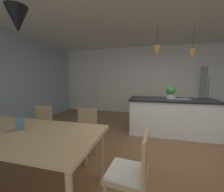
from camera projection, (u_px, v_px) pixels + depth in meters
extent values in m
cube|color=brown|center=(171.00, 156.00, 2.58)|extent=(10.00, 8.40, 0.04)
cube|color=white|center=(159.00, 81.00, 5.56)|extent=(10.00, 0.12, 2.70)
cube|color=tan|center=(17.00, 132.00, 1.70)|extent=(2.08, 0.98, 0.04)
cylinder|color=tan|center=(102.00, 154.00, 1.90)|extent=(0.06, 0.06, 0.74)
cube|color=tan|center=(127.00, 174.00, 1.40)|extent=(0.43, 0.43, 0.04)
cube|color=white|center=(127.00, 171.00, 1.40)|extent=(0.39, 0.39, 0.03)
cube|color=tan|center=(145.00, 156.00, 1.31)|extent=(0.06, 0.38, 0.42)
cylinder|color=tan|center=(116.00, 179.00, 1.64)|extent=(0.04, 0.04, 0.41)
cylinder|color=tan|center=(145.00, 187.00, 1.53)|extent=(0.04, 0.04, 0.41)
cube|color=tan|center=(37.00, 130.00, 2.63)|extent=(0.42, 0.42, 0.04)
cube|color=white|center=(37.00, 129.00, 2.62)|extent=(0.38, 0.38, 0.03)
cube|color=tan|center=(44.00, 116.00, 2.77)|extent=(0.38, 0.05, 0.42)
cylinder|color=tan|center=(38.00, 147.00, 2.44)|extent=(0.04, 0.04, 0.41)
cylinder|color=tan|center=(23.00, 144.00, 2.54)|extent=(0.04, 0.04, 0.41)
cylinder|color=tan|center=(52.00, 139.00, 2.76)|extent=(0.04, 0.04, 0.41)
cylinder|color=tan|center=(38.00, 137.00, 2.86)|extent=(0.04, 0.04, 0.41)
cube|color=tan|center=(82.00, 135.00, 2.40)|extent=(0.44, 0.44, 0.04)
cube|color=white|center=(82.00, 133.00, 2.39)|extent=(0.39, 0.39, 0.03)
cube|color=tan|center=(87.00, 119.00, 2.54)|extent=(0.38, 0.07, 0.42)
cylinder|color=tan|center=(86.00, 154.00, 2.21)|extent=(0.04, 0.04, 0.41)
cylinder|color=tan|center=(68.00, 150.00, 2.32)|extent=(0.04, 0.04, 0.41)
cylinder|color=tan|center=(96.00, 145.00, 2.52)|extent=(0.04, 0.04, 0.41)
cylinder|color=tan|center=(80.00, 142.00, 2.64)|extent=(0.04, 0.04, 0.41)
cube|color=white|center=(171.00, 117.00, 3.57)|extent=(2.03, 0.84, 0.88)
cube|color=black|center=(172.00, 100.00, 3.52)|extent=(2.09, 0.90, 0.04)
cube|color=gray|center=(182.00, 99.00, 3.46)|extent=(0.36, 0.30, 0.01)
cube|color=#B2B5B7|center=(213.00, 93.00, 4.79)|extent=(0.67, 0.64, 1.84)
cylinder|color=#4C4C4C|center=(208.00, 94.00, 4.53)|extent=(0.02, 0.02, 1.11)
cone|color=black|center=(17.00, 19.00, 1.52)|extent=(0.23, 0.23, 0.28)
cylinder|color=black|center=(157.00, 36.00, 3.44)|extent=(0.01, 0.01, 0.47)
cone|color=olive|center=(157.00, 51.00, 3.48)|extent=(0.20, 0.20, 0.25)
cylinder|color=black|center=(194.00, 36.00, 3.25)|extent=(0.01, 0.01, 0.59)
cone|color=olive|center=(192.00, 55.00, 3.30)|extent=(0.18, 0.18, 0.26)
cylinder|color=beige|center=(170.00, 97.00, 3.52)|extent=(0.21, 0.21, 0.11)
sphere|color=#387F3D|center=(171.00, 91.00, 3.50)|extent=(0.22, 0.22, 0.22)
cylinder|color=slate|center=(20.00, 123.00, 1.72)|extent=(0.09, 0.09, 0.16)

